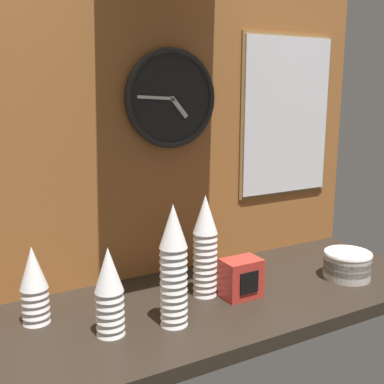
% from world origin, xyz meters
% --- Properties ---
extents(ground_plane, '(1.60, 0.56, 0.04)m').
position_xyz_m(ground_plane, '(0.00, 0.00, -0.02)').
color(ground_plane, black).
extents(wall_tiled_back, '(1.60, 0.03, 1.05)m').
position_xyz_m(wall_tiled_back, '(0.00, 0.27, 0.53)').
color(wall_tiled_back, '#A3602D').
rests_on(wall_tiled_back, ground_plane).
extents(cup_stack_center_left, '(0.07, 0.07, 0.23)m').
position_xyz_m(cup_stack_center_left, '(-0.28, -0.06, 0.12)').
color(cup_stack_center_left, white).
rests_on(cup_stack_center_left, ground_plane).
extents(cup_stack_center_right, '(0.07, 0.07, 0.31)m').
position_xyz_m(cup_stack_center_right, '(0.05, 0.02, 0.15)').
color(cup_stack_center_right, white).
rests_on(cup_stack_center_right, ground_plane).
extents(cup_stack_left, '(0.07, 0.07, 0.21)m').
position_xyz_m(cup_stack_left, '(-0.44, 0.09, 0.11)').
color(cup_stack_left, white).
rests_on(cup_stack_left, ground_plane).
extents(cup_stack_center, '(0.07, 0.07, 0.33)m').
position_xyz_m(cup_stack_center, '(-0.12, -0.10, 0.16)').
color(cup_stack_center, white).
rests_on(cup_stack_center, ground_plane).
extents(bowl_stack_far_right, '(0.15, 0.15, 0.09)m').
position_xyz_m(bowl_stack_far_right, '(0.52, -0.09, 0.05)').
color(bowl_stack_far_right, beige).
rests_on(bowl_stack_far_right, ground_plane).
extents(wall_clock, '(0.31, 0.03, 0.31)m').
position_xyz_m(wall_clock, '(0.05, 0.23, 0.58)').
color(wall_clock, black).
extents(menu_board, '(0.41, 0.01, 0.58)m').
position_xyz_m(menu_board, '(0.52, 0.24, 0.51)').
color(menu_board, olive).
extents(napkin_dispenser, '(0.12, 0.08, 0.12)m').
position_xyz_m(napkin_dispenser, '(0.13, -0.04, 0.06)').
color(napkin_dispenser, red).
rests_on(napkin_dispenser, ground_plane).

